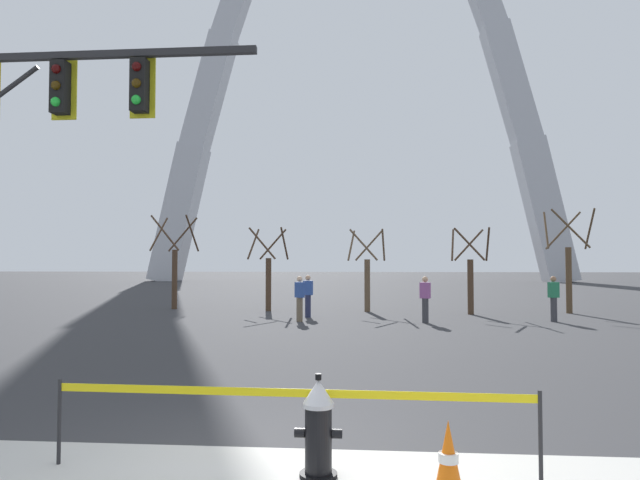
# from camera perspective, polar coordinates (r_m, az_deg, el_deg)

# --- Properties ---
(ground_plane) EXTENTS (240.00, 240.00, 0.00)m
(ground_plane) POSITION_cam_1_polar(r_m,az_deg,el_deg) (6.38, -5.81, -21.14)
(ground_plane) COLOR #333335
(fire_hydrant) EXTENTS (0.46, 0.48, 0.99)m
(fire_hydrant) POSITION_cam_1_polar(r_m,az_deg,el_deg) (5.74, -0.16, -18.42)
(fire_hydrant) COLOR black
(fire_hydrant) RESTS_ON ground
(caution_tape_barrier) EXTENTS (4.79, 0.16, 0.87)m
(caution_tape_barrier) POSITION_cam_1_polar(r_m,az_deg,el_deg) (5.79, -3.17, -16.97)
(caution_tape_barrier) COLOR #232326
(caution_tape_barrier) RESTS_ON ground
(traffic_cone_by_hydrant) EXTENTS (0.36, 0.36, 0.73)m
(traffic_cone_by_hydrant) POSITION_cam_1_polar(r_m,az_deg,el_deg) (5.25, 12.80, -21.15)
(traffic_cone_by_hydrant) COLOR black
(traffic_cone_by_hydrant) RESTS_ON ground
(traffic_signal_gantry) EXTENTS (6.42, 0.44, 6.00)m
(traffic_signal_gantry) POSITION_cam_1_polar(r_m,az_deg,el_deg) (11.32, -29.46, 9.24)
(traffic_signal_gantry) COLOR #232326
(traffic_signal_gantry) RESTS_ON ground
(monument_arch) EXTENTS (46.69, 3.12, 54.28)m
(monument_arch) POSITION_cam_1_polar(r_m,az_deg,el_deg) (66.04, 3.70, 16.52)
(monument_arch) COLOR #B2B5BC
(monument_arch) RESTS_ON ground
(tree_far_left) EXTENTS (1.91, 1.92, 4.15)m
(tree_far_left) POSITION_cam_1_polar(r_m,az_deg,el_deg) (26.10, -14.42, -2.70)
(tree_far_left) COLOR #473323
(tree_far_left) RESTS_ON ground
(tree_left_mid) EXTENTS (1.65, 1.66, 3.55)m
(tree_left_mid) POSITION_cam_1_polar(r_m,az_deg,el_deg) (24.34, -5.22, -3.43)
(tree_left_mid) COLOR #473323
(tree_left_mid) RESTS_ON ground
(tree_center_left) EXTENTS (1.61, 1.62, 3.46)m
(tree_center_left) POSITION_cam_1_polar(r_m,az_deg,el_deg) (23.97, 4.76, -3.54)
(tree_center_left) COLOR brown
(tree_center_left) RESTS_ON ground
(tree_center_right) EXTENTS (1.60, 1.61, 3.44)m
(tree_center_right) POSITION_cam_1_polar(r_m,az_deg,el_deg) (23.42, 14.88, -3.52)
(tree_center_right) COLOR #473323
(tree_center_right) RESTS_ON ground
(tree_right_mid) EXTENTS (1.95, 1.96, 4.22)m
(tree_right_mid) POSITION_cam_1_polar(r_m,az_deg,el_deg) (25.26, 23.72, -2.51)
(tree_right_mid) COLOR brown
(tree_right_mid) RESTS_ON ground
(pedestrian_walking_left) EXTENTS (0.38, 0.27, 1.59)m
(pedestrian_walking_left) POSITION_cam_1_polar(r_m,az_deg,el_deg) (21.42, -1.22, -5.62)
(pedestrian_walking_left) COLOR #232847
(pedestrian_walking_left) RESTS_ON ground
(pedestrian_standing_center) EXTENTS (0.38, 0.29, 1.59)m
(pedestrian_standing_center) POSITION_cam_1_polar(r_m,az_deg,el_deg) (21.47, 22.45, -5.44)
(pedestrian_standing_center) COLOR #38383D
(pedestrian_standing_center) RESTS_ON ground
(pedestrian_walking_right) EXTENTS (0.39, 0.31, 1.59)m
(pedestrian_walking_right) POSITION_cam_1_polar(r_m,az_deg,el_deg) (19.81, 10.54, -5.85)
(pedestrian_walking_right) COLOR #38383D
(pedestrian_walking_right) RESTS_ON ground
(pedestrian_near_trees) EXTENTS (0.38, 0.39, 1.59)m
(pedestrian_near_trees) POSITION_cam_1_polar(r_m,az_deg,el_deg) (19.93, -2.06, -5.87)
(pedestrian_near_trees) COLOR brown
(pedestrian_near_trees) RESTS_ON ground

